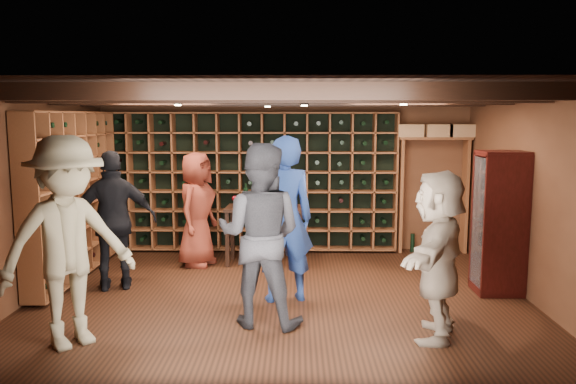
{
  "coord_description": "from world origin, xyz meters",
  "views": [
    {
      "loc": [
        0.2,
        -6.67,
        2.21
      ],
      "look_at": [
        0.1,
        0.2,
        1.27
      ],
      "focal_mm": 35.0,
      "sensor_mm": 36.0,
      "label": 1
    }
  ],
  "objects_px": {
    "tasting_table": "(264,213)",
    "guest_red_floral": "(197,209)",
    "display_cabinet": "(499,225)",
    "man_blue_shirt": "(284,219)",
    "guest_woman_black": "(114,221)",
    "guest_khaki": "(68,242)",
    "guest_beige": "(438,255)",
    "man_grey_suit": "(260,235)"
  },
  "relations": [
    {
      "from": "man_grey_suit",
      "to": "tasting_table",
      "type": "relative_size",
      "value": 1.65
    },
    {
      "from": "man_grey_suit",
      "to": "guest_woman_black",
      "type": "xyz_separation_m",
      "value": [
        -1.92,
        1.18,
        -0.08
      ]
    },
    {
      "from": "man_grey_suit",
      "to": "tasting_table",
      "type": "bearing_deg",
      "value": -76.16
    },
    {
      "from": "man_blue_shirt",
      "to": "guest_woman_black",
      "type": "relative_size",
      "value": 1.11
    },
    {
      "from": "man_grey_suit",
      "to": "tasting_table",
      "type": "distance_m",
      "value": 2.47
    },
    {
      "from": "guest_red_floral",
      "to": "guest_woman_black",
      "type": "bearing_deg",
      "value": 161.34
    },
    {
      "from": "man_blue_shirt",
      "to": "guest_red_floral",
      "type": "distance_m",
      "value": 2.06
    },
    {
      "from": "man_blue_shirt",
      "to": "guest_woman_black",
      "type": "bearing_deg",
      "value": -24.37
    },
    {
      "from": "display_cabinet",
      "to": "guest_khaki",
      "type": "xyz_separation_m",
      "value": [
        -4.68,
        -1.7,
        0.16
      ]
    },
    {
      "from": "guest_red_floral",
      "to": "guest_beige",
      "type": "height_order",
      "value": "guest_beige"
    },
    {
      "from": "guest_woman_black",
      "to": "tasting_table",
      "type": "bearing_deg",
      "value": -161.66
    },
    {
      "from": "guest_red_floral",
      "to": "display_cabinet",
      "type": "bearing_deg",
      "value": -90.67
    },
    {
      "from": "guest_beige",
      "to": "guest_red_floral",
      "type": "bearing_deg",
      "value": -113.07
    },
    {
      "from": "tasting_table",
      "to": "man_grey_suit",
      "type": "bearing_deg",
      "value": -85.19
    },
    {
      "from": "guest_red_floral",
      "to": "guest_woman_black",
      "type": "xyz_separation_m",
      "value": [
        -0.83,
        -1.18,
        0.05
      ]
    },
    {
      "from": "display_cabinet",
      "to": "guest_khaki",
      "type": "distance_m",
      "value": 4.98
    },
    {
      "from": "man_grey_suit",
      "to": "guest_woman_black",
      "type": "distance_m",
      "value": 2.26
    },
    {
      "from": "guest_khaki",
      "to": "guest_red_floral",
      "type": "bearing_deg",
      "value": 32.1
    },
    {
      "from": "guest_woman_black",
      "to": "guest_khaki",
      "type": "bearing_deg",
      "value": 77.69
    },
    {
      "from": "display_cabinet",
      "to": "guest_red_floral",
      "type": "distance_m",
      "value": 4.17
    },
    {
      "from": "guest_red_floral",
      "to": "guest_khaki",
      "type": "xyz_separation_m",
      "value": [
        -0.7,
        -2.95,
        0.17
      ]
    },
    {
      "from": "display_cabinet",
      "to": "man_blue_shirt",
      "type": "bearing_deg",
      "value": -172.85
    },
    {
      "from": "guest_red_floral",
      "to": "tasting_table",
      "type": "distance_m",
      "value": 1.0
    },
    {
      "from": "guest_woman_black",
      "to": "display_cabinet",
      "type": "bearing_deg",
      "value": 162.51
    },
    {
      "from": "guest_khaki",
      "to": "tasting_table",
      "type": "xyz_separation_m",
      "value": [
        1.69,
        3.05,
        -0.25
      ]
    },
    {
      "from": "guest_red_floral",
      "to": "man_grey_suit",
      "type": "bearing_deg",
      "value": -138.53
    },
    {
      "from": "display_cabinet",
      "to": "man_grey_suit",
      "type": "xyz_separation_m",
      "value": [
        -2.89,
        -1.11,
        0.11
      ]
    },
    {
      "from": "man_blue_shirt",
      "to": "guest_khaki",
      "type": "xyz_separation_m",
      "value": [
        -2.02,
        -1.37,
        0.02
      ]
    },
    {
      "from": "guest_beige",
      "to": "guest_khaki",
      "type": "bearing_deg",
      "value": -65.8
    },
    {
      "from": "man_grey_suit",
      "to": "guest_woman_black",
      "type": "relative_size",
      "value": 1.09
    },
    {
      "from": "guest_red_floral",
      "to": "guest_khaki",
      "type": "relative_size",
      "value": 0.83
    },
    {
      "from": "man_grey_suit",
      "to": "guest_red_floral",
      "type": "height_order",
      "value": "man_grey_suit"
    },
    {
      "from": "man_grey_suit",
      "to": "guest_woman_black",
      "type": "height_order",
      "value": "man_grey_suit"
    },
    {
      "from": "guest_woman_black",
      "to": "guest_beige",
      "type": "relative_size",
      "value": 1.05
    },
    {
      "from": "man_blue_shirt",
      "to": "guest_beige",
      "type": "distance_m",
      "value": 1.92
    },
    {
      "from": "man_grey_suit",
      "to": "guest_red_floral",
      "type": "xyz_separation_m",
      "value": [
        -1.09,
        2.36,
        -0.12
      ]
    },
    {
      "from": "guest_woman_black",
      "to": "guest_beige",
      "type": "xyz_separation_m",
      "value": [
        3.7,
        -1.52,
        -0.05
      ]
    },
    {
      "from": "tasting_table",
      "to": "guest_khaki",
      "type": "bearing_deg",
      "value": -116.43
    },
    {
      "from": "display_cabinet",
      "to": "guest_khaki",
      "type": "bearing_deg",
      "value": -160.01
    },
    {
      "from": "display_cabinet",
      "to": "man_grey_suit",
      "type": "relative_size",
      "value": 0.91
    },
    {
      "from": "tasting_table",
      "to": "guest_red_floral",
      "type": "bearing_deg",
      "value": -171.61
    },
    {
      "from": "guest_woman_black",
      "to": "guest_khaki",
      "type": "height_order",
      "value": "guest_khaki"
    }
  ]
}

